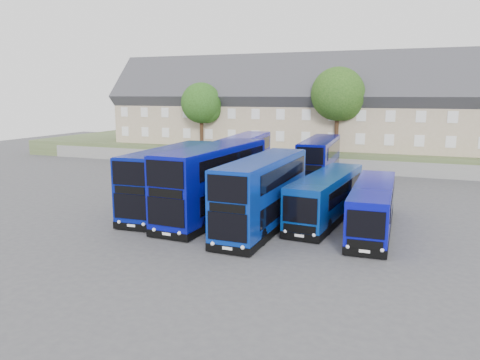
# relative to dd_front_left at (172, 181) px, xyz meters

# --- Properties ---
(ground) EXTENTS (120.00, 120.00, 0.00)m
(ground) POSITION_rel_dd_front_left_xyz_m (5.90, -3.00, -2.20)
(ground) COLOR #434347
(ground) RESTS_ON ground
(retaining_wall) EXTENTS (70.00, 0.40, 1.50)m
(retaining_wall) POSITION_rel_dd_front_left_xyz_m (5.90, 21.00, -1.45)
(retaining_wall) COLOR slate
(retaining_wall) RESTS_ON ground
(earth_bank) EXTENTS (80.00, 20.00, 2.00)m
(earth_bank) POSITION_rel_dd_front_left_xyz_m (5.90, 31.00, -1.20)
(earth_bank) COLOR #485731
(earth_bank) RESTS_ON ground
(terrace_row) EXTENTS (48.00, 10.40, 11.20)m
(terrace_row) POSITION_rel_dd_front_left_xyz_m (2.90, 27.00, 4.39)
(terrace_row) COLOR tan
(terrace_row) RESTS_ON earth_bank
(dd_front_left) EXTENTS (3.03, 11.38, 4.49)m
(dd_front_left) POSITION_rel_dd_front_left_xyz_m (0.00, 0.00, 0.00)
(dd_front_left) COLOR navy
(dd_front_left) RESTS_ON ground
(dd_front_mid) EXTENTS (3.42, 12.22, 4.81)m
(dd_front_mid) POSITION_rel_dd_front_left_xyz_m (3.43, -0.38, 0.16)
(dd_front_mid) COLOR #070C8D
(dd_front_mid) RESTS_ON ground
(dd_front_right) EXTENTS (2.80, 11.12, 4.39)m
(dd_front_right) POSITION_rel_dd_front_left_xyz_m (7.46, -1.99, -0.05)
(dd_front_right) COLOR #082993
(dd_front_right) RESTS_ON ground
(dd_rear_left) EXTENTS (3.59, 11.37, 4.45)m
(dd_rear_left) POSITION_rel_dd_front_left_xyz_m (1.24, 11.60, -0.02)
(dd_rear_left) COLOR #080AA4
(dd_rear_left) RESTS_ON ground
(dd_rear_right) EXTENTS (3.03, 10.91, 4.29)m
(dd_rear_right) POSITION_rel_dd_front_left_xyz_m (8.02, 12.83, -0.10)
(dd_rear_right) COLOR #060978
(dd_rear_right) RESTS_ON ground
(coach_east_a) EXTENTS (3.32, 11.32, 3.05)m
(coach_east_a) POSITION_rel_dd_front_left_xyz_m (10.78, 1.54, -0.71)
(coach_east_a) COLOR navy
(coach_east_a) RESTS_ON ground
(coach_east_b) EXTENTS (2.51, 10.72, 2.91)m
(coach_east_b) POSITION_rel_dd_front_left_xyz_m (13.91, -0.13, -0.78)
(coach_east_b) COLOR #080BA4
(coach_east_b) RESTS_ON ground
(tree_west) EXTENTS (4.80, 4.80, 7.65)m
(tree_west) POSITION_rel_dd_front_left_xyz_m (-7.95, 22.09, 4.85)
(tree_west) COLOR #382314
(tree_west) RESTS_ON earth_bank
(tree_mid) EXTENTS (5.76, 5.76, 9.18)m
(tree_mid) POSITION_rel_dd_front_left_xyz_m (8.05, 22.59, 5.86)
(tree_mid) COLOR #382314
(tree_mid) RESTS_ON earth_bank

